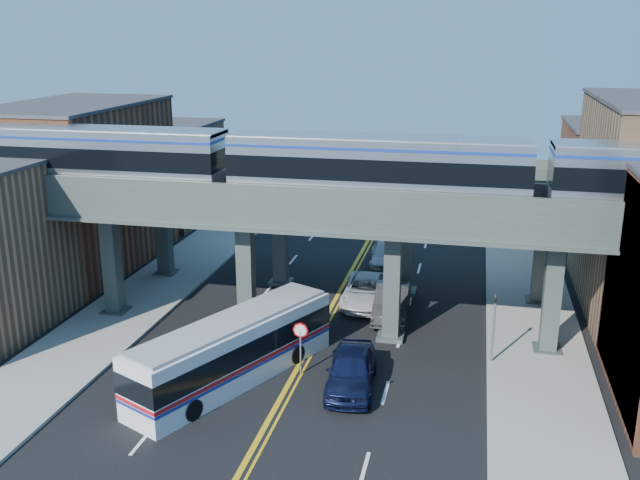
# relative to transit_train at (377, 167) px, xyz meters

# --- Properties ---
(ground) EXTENTS (120.00, 120.00, 0.00)m
(ground) POSITION_rel_transit_train_xyz_m (-3.08, -8.00, -9.24)
(ground) COLOR black
(ground) RESTS_ON ground
(sidewalk_west) EXTENTS (5.00, 70.00, 0.16)m
(sidewalk_west) POSITION_rel_transit_train_xyz_m (-14.58, 2.00, -9.16)
(sidewalk_west) COLOR gray
(sidewalk_west) RESTS_ON ground
(sidewalk_east) EXTENTS (5.00, 70.00, 0.16)m
(sidewalk_east) POSITION_rel_transit_train_xyz_m (8.42, 2.00, -9.16)
(sidewalk_east) COLOR gray
(sidewalk_east) RESTS_ON ground
(building_west_b) EXTENTS (8.00, 14.00, 11.00)m
(building_west_b) POSITION_rel_transit_train_xyz_m (-21.58, 8.00, -3.74)
(building_west_b) COLOR brown
(building_west_b) RESTS_ON ground
(building_west_c) EXTENTS (8.00, 10.00, 8.00)m
(building_west_c) POSITION_rel_transit_train_xyz_m (-21.58, 21.00, -5.24)
(building_west_c) COLOR #8D6749
(building_west_c) RESTS_ON ground
(building_east_c) EXTENTS (8.00, 10.00, 9.00)m
(building_east_c) POSITION_rel_transit_train_xyz_m (15.42, 21.00, -4.74)
(building_east_c) COLOR brown
(building_east_c) RESTS_ON ground
(mural_panel) EXTENTS (0.10, 9.50, 9.50)m
(mural_panel) POSITION_rel_transit_train_xyz_m (11.47, -4.00, -4.49)
(mural_panel) COLOR teal
(mural_panel) RESTS_ON ground
(elevated_viaduct_near) EXTENTS (52.00, 3.60, 7.40)m
(elevated_viaduct_near) POSITION_rel_transit_train_xyz_m (-3.08, 0.00, -2.77)
(elevated_viaduct_near) COLOR #47524E
(elevated_viaduct_near) RESTS_ON ground
(elevated_viaduct_far) EXTENTS (52.00, 3.60, 7.40)m
(elevated_viaduct_far) POSITION_rel_transit_train_xyz_m (-3.08, 7.00, -2.77)
(elevated_viaduct_far) COLOR #47524E
(elevated_viaduct_far) RESTS_ON ground
(transit_train) EXTENTS (46.54, 2.92, 3.40)m
(transit_train) POSITION_rel_transit_train_xyz_m (0.00, 0.00, 0.00)
(transit_train) COLOR black
(transit_train) RESTS_ON elevated_viaduct_near
(stop_sign) EXTENTS (0.76, 0.09, 2.63)m
(stop_sign) POSITION_rel_transit_train_xyz_m (-2.78, -5.00, -7.48)
(stop_sign) COLOR slate
(stop_sign) RESTS_ON ground
(traffic_signal) EXTENTS (0.15, 0.18, 4.10)m
(traffic_signal) POSITION_rel_transit_train_xyz_m (6.12, -2.00, -6.94)
(traffic_signal) COLOR slate
(traffic_signal) RESTS_ON ground
(transit_bus) EXTENTS (7.21, 11.37, 2.94)m
(transit_bus) POSITION_rel_transit_train_xyz_m (-5.67, -6.32, -7.73)
(transit_bus) COLOR white
(transit_bus) RESTS_ON ground
(car_lane_a) EXTENTS (2.55, 5.45, 1.81)m
(car_lane_a) POSITION_rel_transit_train_xyz_m (-0.18, -5.89, -8.34)
(car_lane_a) COLOR black
(car_lane_a) RESTS_ON ground
(car_lane_b) EXTENTS (2.07, 5.42, 1.77)m
(car_lane_b) POSITION_rel_transit_train_xyz_m (0.59, 3.06, -8.36)
(car_lane_b) COLOR #313133
(car_lane_b) RESTS_ON ground
(car_lane_c) EXTENTS (2.88, 5.82, 1.59)m
(car_lane_c) POSITION_rel_transit_train_xyz_m (-1.17, 4.76, -8.45)
(car_lane_c) COLOR silver
(car_lane_c) RESTS_ON ground
(car_lane_d) EXTENTS (2.63, 5.48, 1.54)m
(car_lane_d) POSITION_rel_transit_train_xyz_m (-0.91, 12.18, -8.47)
(car_lane_d) COLOR #AEAFB3
(car_lane_d) RESTS_ON ground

